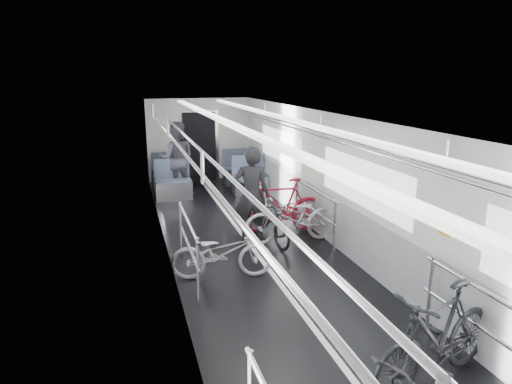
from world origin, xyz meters
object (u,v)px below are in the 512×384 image
person_standing (251,195)px  bike_aisle (268,220)px  bike_right_mid (292,218)px  bike_left_far (222,253)px  person_seated (177,159)px  bike_right_near (437,337)px  bike_right_far (281,206)px

person_standing → bike_aisle: bearing=172.7°
bike_right_mid → person_standing: person_standing is taller
person_standing → bike_right_mid: bearing=170.3°
bike_left_far → bike_right_mid: bike_right_mid is taller
bike_left_far → bike_aisle: 1.75m
bike_left_far → person_seated: (-0.06, 5.24, 0.54)m
person_standing → bike_right_near: bearing=109.7°
bike_aisle → bike_left_far: bearing=-143.2°
bike_right_far → person_seated: (-1.63, 3.50, 0.41)m
bike_aisle → bike_right_mid: bearing=-34.3°
bike_right_near → bike_aisle: size_ratio=1.13×
bike_right_mid → bike_aisle: bike_right_mid is taller
bike_left_far → bike_right_mid: bearing=-45.3°
bike_right_far → person_seated: bearing=-148.6°
bike_right_mid → person_standing: bearing=-110.3°
bike_right_mid → person_seated: size_ratio=0.96×
bike_right_near → bike_right_mid: size_ratio=0.97×
bike_left_far → person_standing: size_ratio=0.86×
bike_aisle → person_seated: person_seated is taller
bike_left_far → bike_aisle: bike_aisle is taller
bike_right_mid → person_seated: (-1.64, 4.10, 0.47)m
bike_right_near → person_standing: bearing=171.9°
bike_right_mid → person_standing: size_ratio=1.01×
bike_left_far → bike_right_far: bearing=-33.2°
bike_right_far → bike_aisle: bearing=-37.0°
bike_right_mid → bike_right_far: (-0.01, 0.60, 0.07)m
bike_right_far → bike_right_mid: bearing=7.2°
person_seated → person_standing: bearing=114.1°
bike_right_near → bike_right_mid: (0.05, 4.21, -0.06)m
bike_aisle → person_seated: 4.15m
bike_left_far → bike_right_mid: (1.58, 1.14, 0.07)m
bike_left_far → bike_aisle: size_ratio=0.99×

